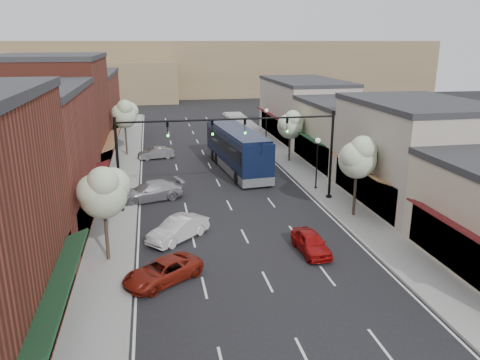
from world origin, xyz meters
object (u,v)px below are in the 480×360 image
tree_left_near (104,191)px  parked_car_b (178,229)px  tree_left_far (125,114)px  parked_car_e (156,153)px  coach_bus (237,149)px  signal_mast_right (302,143)px  tree_right_near (359,156)px  tree_right_far (291,124)px  parked_car_a (163,271)px  parked_car_c (150,191)px  lamp_post_far (266,121)px  red_hatchback (311,243)px  signal_mast_left (151,149)px  lamp_post_near (317,155)px

tree_left_near → parked_car_b: size_ratio=1.32×
tree_left_far → parked_car_e: size_ratio=1.64×
coach_bus → parked_car_b: bearing=-118.8°
signal_mast_right → tree_right_near: signal_mast_right is taller
tree_left_near → tree_right_far: bearing=50.3°
parked_car_a → parked_car_b: size_ratio=0.99×
tree_right_near → parked_car_c: size_ratio=1.16×
signal_mast_right → tree_left_near: size_ratio=1.44×
lamp_post_far → red_hatchback: 29.48m
coach_bus → parked_car_a: (-7.76, -20.91, -1.49)m
parked_car_b → parked_car_e: bearing=140.1°
tree_right_near → tree_right_far: (0.00, 16.00, -0.46)m
tree_right_far → parked_car_e: (-13.55, 3.98, -3.38)m
signal_mast_left → red_hatchback: 13.37m
lamp_post_far → parked_car_a: 33.73m
tree_left_far → coach_bus: (10.67, -8.01, -2.52)m
tree_left_near → parked_car_b: 5.85m
lamp_post_near → tree_left_near: bearing=-146.7°
parked_car_a → parked_car_e: size_ratio=1.15×
coach_bus → parked_car_b: 17.04m
lamp_post_far → parked_car_c: bearing=-127.7°
tree_left_far → red_hatchback: (11.62, -27.00, -3.97)m
lamp_post_far → parked_car_a: bearing=-113.0°
lamp_post_near → parked_car_c: 13.85m
lamp_post_near → coach_bus: lamp_post_near is taller
tree_left_far → red_hatchback: size_ratio=1.65×
tree_right_near → lamp_post_far: 24.11m
signal_mast_left → parked_car_a: 11.69m
tree_right_far → parked_car_b: 21.90m
parked_car_a → parked_car_b: (1.14, 5.27, 0.12)m
tree_right_near → lamp_post_near: bearing=94.8°
tree_left_near → parked_car_a: 5.49m
parked_car_b → tree_right_near: bearing=54.9°
signal_mast_right → signal_mast_left: same height
tree_left_near → lamp_post_far: tree_left_near is taller
signal_mast_right → lamp_post_near: 3.69m
lamp_post_far → parked_car_b: 28.46m
signal_mast_right → red_hatchback: signal_mast_right is taller
signal_mast_right → parked_car_b: (-9.82, -5.70, -3.91)m
tree_left_far → parked_car_e: 5.41m
red_hatchback → parked_car_b: bearing=153.3°
tree_left_near → parked_car_c: bearing=77.1°
tree_left_near → parked_car_b: (4.05, 2.35, -3.51)m
tree_left_near → tree_left_far: 26.00m
lamp_post_far → parked_car_e: (-13.01, -4.08, -2.39)m
signal_mast_left → parked_car_a: bearing=-88.6°
tree_right_near → tree_right_far: bearing=90.0°
tree_right_near → lamp_post_near: tree_right_near is taller
parked_car_c → lamp_post_near: bearing=74.7°
coach_bus → lamp_post_near: bearing=-60.0°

